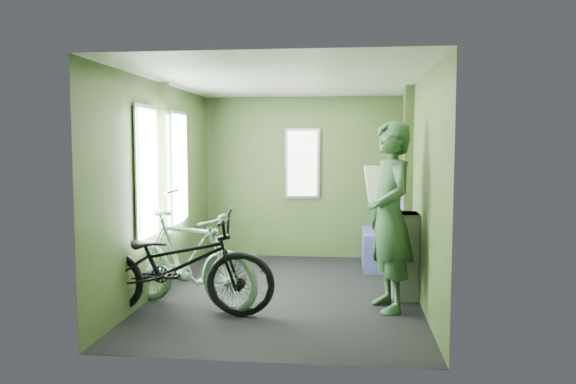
% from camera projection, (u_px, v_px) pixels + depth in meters
% --- Properties ---
extents(room, '(4.00, 4.02, 2.31)m').
position_uv_depth(room, '(284.00, 162.00, 6.09)').
color(room, black).
rests_on(room, ground).
extents(bicycle_black, '(1.93, 0.85, 1.07)m').
position_uv_depth(bicycle_black, '(175.00, 316.00, 5.32)').
color(bicycle_black, black).
rests_on(bicycle_black, ground).
extents(bicycle_mint, '(1.73, 1.11, 1.02)m').
position_uv_depth(bicycle_mint, '(187.00, 308.00, 5.59)').
color(bicycle_mint, '#85C1A1').
rests_on(bicycle_mint, ground).
extents(passenger, '(0.61, 0.81, 1.85)m').
position_uv_depth(passenger, '(390.00, 216.00, 5.45)').
color(passenger, '#294C2C').
rests_on(passenger, ground).
extents(waste_box, '(0.27, 0.37, 0.91)m').
position_uv_depth(waste_box, '(405.00, 255.00, 5.92)').
color(waste_box, slate).
rests_on(waste_box, ground).
extents(bench_seat, '(0.54, 0.97, 1.02)m').
position_uv_depth(bench_seat, '(385.00, 244.00, 7.44)').
color(bench_seat, navy).
rests_on(bench_seat, ground).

